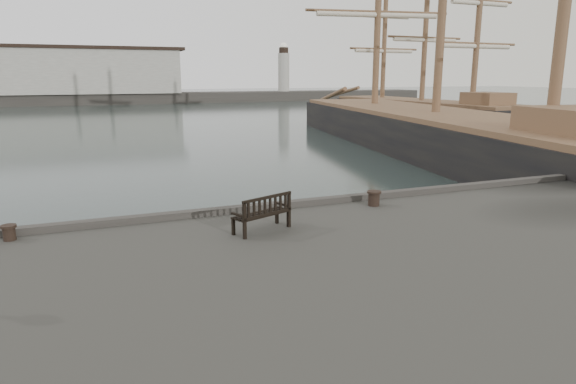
% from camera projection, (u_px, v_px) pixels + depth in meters
% --- Properties ---
extents(ground, '(400.00, 400.00, 0.00)m').
position_uv_depth(ground, '(234.00, 263.00, 14.83)').
color(ground, black).
rests_on(ground, ground).
extents(breakwater, '(140.00, 9.50, 12.20)m').
position_uv_depth(breakwater, '(71.00, 81.00, 95.34)').
color(breakwater, '#383530').
rests_on(breakwater, ground).
extents(bench, '(1.63, 1.07, 0.89)m').
position_uv_depth(bench, '(262.00, 220.00, 12.59)').
color(bench, black).
rests_on(bench, quay).
extents(bollard_left, '(0.35, 0.35, 0.37)m').
position_uv_depth(bollard_left, '(9.00, 233.00, 11.90)').
color(bollard_left, black).
rests_on(bollard_left, quay).
extents(bollard_right, '(0.55, 0.55, 0.44)m').
position_uv_depth(bollard_right, '(374.00, 198.00, 15.08)').
color(bollard_right, black).
rests_on(bollard_right, quay).
extents(tall_ship_main, '(15.45, 42.63, 31.36)m').
position_uv_depth(tall_ship_main, '(434.00, 140.00, 36.93)').
color(tall_ship_main, black).
rests_on(tall_ship_main, ground).
extents(tall_ship_far, '(6.64, 27.90, 23.79)m').
position_uv_depth(tall_ship_far, '(421.00, 117.00, 57.21)').
color(tall_ship_far, black).
rests_on(tall_ship_far, ground).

